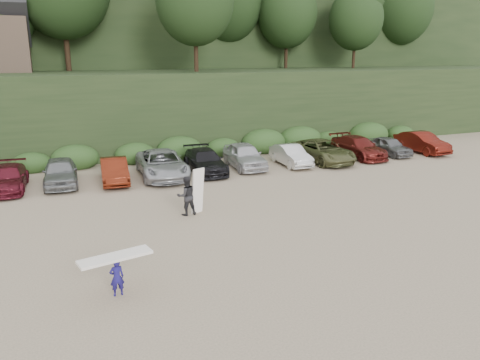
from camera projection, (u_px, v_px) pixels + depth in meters
name	position (u px, v px, depth m)	size (l,w,h in m)	color
ground	(238.00, 228.00, 20.45)	(120.00, 120.00, 0.00)	tan
hillside_backdrop	(108.00, 16.00, 49.48)	(90.00, 41.50, 28.00)	black
parked_cars	(174.00, 164.00, 29.07)	(39.56, 6.01, 1.65)	#AFAEB3
child_surfer	(116.00, 268.00, 14.56)	(2.34, 1.08, 1.36)	navy
adult_surfer	(187.00, 195.00, 21.94)	(1.37, 0.74, 2.22)	black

